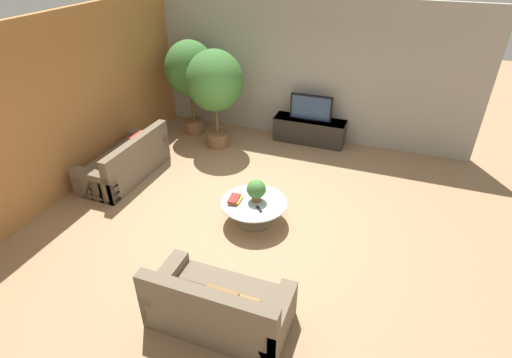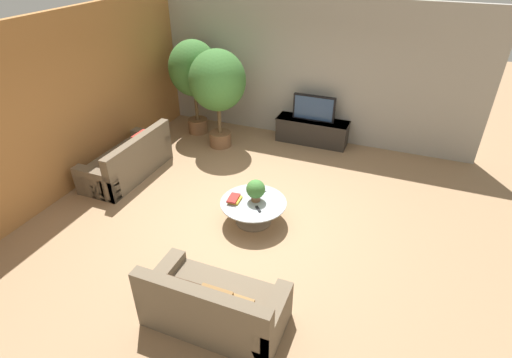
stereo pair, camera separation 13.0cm
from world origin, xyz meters
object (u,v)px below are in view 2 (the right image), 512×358
object	(u,v)px
coffee_table	(253,208)
potted_palm_corner	(217,83)
television	(314,108)
couch_by_wall	(129,162)
potted_palm_tall	(194,71)
media_console	(312,131)
couch_near_entry	(214,306)
potted_plant_tabletop	(256,190)

from	to	relation	value
coffee_table	potted_palm_corner	world-z (taller)	potted_palm_corner
television	potted_palm_corner	xyz separation A→B (m)	(-1.83, -0.89, 0.60)
couch_by_wall	potted_palm_tall	bearing A→B (deg)	172.67
television	potted_palm_tall	world-z (taller)	potted_palm_tall
potted_palm_tall	potted_palm_corner	size ratio (longest dim) A/B	1.01
coffee_table	potted_palm_tall	distance (m)	3.86
media_console	couch_near_entry	size ratio (longest dim) A/B	0.96
television	media_console	bearing A→B (deg)	90.00
coffee_table	couch_by_wall	world-z (taller)	couch_by_wall
television	couch_by_wall	world-z (taller)	television
television	couch_by_wall	xyz separation A→B (m)	(-2.91, -2.67, -0.53)
couch_by_wall	media_console	bearing A→B (deg)	132.60
couch_near_entry	potted_palm_tall	xyz separation A→B (m)	(-2.82, 4.72, 1.16)
couch_by_wall	potted_plant_tabletop	size ratio (longest dim) A/B	5.08
potted_palm_corner	potted_plant_tabletop	xyz separation A→B (m)	(1.73, -2.21, -0.82)
television	potted_palm_tall	size ratio (longest dim) A/B	0.43
coffee_table	couch_by_wall	bearing A→B (deg)	170.10
coffee_table	couch_near_entry	bearing A→B (deg)	-81.08
media_console	couch_near_entry	bearing A→B (deg)	-87.83
couch_near_entry	potted_palm_tall	bearing A→B (deg)	-59.14
television	couch_near_entry	bearing A→B (deg)	-87.83
coffee_table	television	bearing A→B (deg)	87.80
couch_near_entry	potted_palm_corner	size ratio (longest dim) A/B	0.79
television	potted_palm_corner	world-z (taller)	potted_palm_corner
couch_near_entry	television	bearing A→B (deg)	-87.83
coffee_table	couch_near_entry	xyz separation A→B (m)	(0.32, -2.02, 0.02)
television	couch_near_entry	distance (m)	5.21
media_console	potted_palm_corner	distance (m)	2.33
television	couch_near_entry	size ratio (longest dim) A/B	0.55
potted_plant_tabletop	media_console	bearing A→B (deg)	88.10
potted_palm_tall	potted_plant_tabletop	size ratio (longest dim) A/B	5.74
potted_palm_tall	potted_plant_tabletop	xyz separation A→B (m)	(2.52, -2.64, -0.86)
television	potted_palm_tall	xyz separation A→B (m)	(-2.62, -0.46, 0.64)
couch_by_wall	couch_near_entry	distance (m)	3.99
television	couch_near_entry	xyz separation A→B (m)	(0.20, -5.18, -0.52)
couch_near_entry	potted_plant_tabletop	distance (m)	2.12
potted_palm_corner	coffee_table	bearing A→B (deg)	-53.01
television	potted_plant_tabletop	xyz separation A→B (m)	(-0.10, -3.10, -0.22)
couch_by_wall	couch_near_entry	size ratio (longest dim) A/B	1.13
potted_plant_tabletop	coffee_table	bearing A→B (deg)	-108.39
media_console	potted_plant_tabletop	size ratio (longest dim) A/B	4.29
potted_palm_corner	couch_by_wall	bearing A→B (deg)	-121.20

